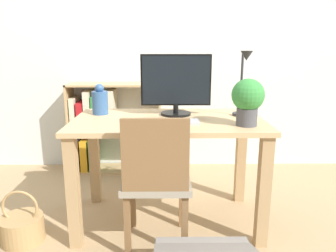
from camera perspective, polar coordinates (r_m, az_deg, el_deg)
ground_plane at (r=2.38m, az=0.02°, el=-15.97°), size 10.00×10.00×0.00m
wall_back at (r=3.19m, az=-0.19°, el=15.94°), size 8.00×0.05×2.60m
desk at (r=2.15m, az=0.03°, el=-2.36°), size 1.23×0.71×0.72m
monitor at (r=2.21m, az=1.39°, el=7.44°), size 0.47×0.21×0.41m
keyboard at (r=2.00m, az=0.54°, el=0.71°), size 0.34×0.13×0.02m
vase at (r=2.30m, az=-11.77°, el=4.24°), size 0.11×0.11×0.21m
desk_lamp at (r=2.18m, az=13.05°, el=8.26°), size 0.10×0.19×0.43m
potted_plant at (r=1.97m, az=13.72°, el=4.57°), size 0.19×0.19×0.28m
chair at (r=1.91m, az=-2.08°, el=-9.00°), size 0.40×0.40×0.82m
bookshelf at (r=3.16m, az=-11.66°, el=-0.02°), size 0.86×0.28×0.84m
basket at (r=2.30m, az=-24.05°, el=-15.83°), size 0.26×0.26×0.34m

